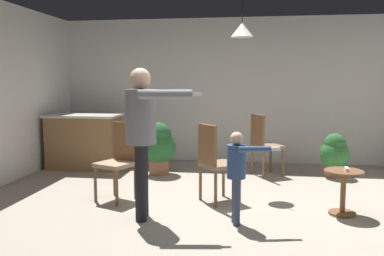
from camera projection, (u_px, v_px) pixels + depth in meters
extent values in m
plane|color=#9E9384|center=(210.00, 214.00, 4.80)|extent=(7.68, 7.68, 0.00)
cube|color=silver|center=(228.00, 91.00, 7.79)|extent=(6.40, 0.10, 2.70)
cube|color=olive|center=(84.00, 143.00, 7.23)|extent=(1.20, 0.60, 0.91)
cube|color=beige|center=(83.00, 116.00, 7.18)|extent=(1.26, 0.66, 0.04)
cylinder|color=brown|center=(344.00, 172.00, 4.71)|extent=(0.44, 0.44, 0.03)
cylinder|color=brown|center=(343.00, 194.00, 4.74)|extent=(0.06, 0.06, 0.49)
cylinder|color=brown|center=(342.00, 213.00, 4.76)|extent=(0.31, 0.31, 0.03)
cylinder|color=black|center=(143.00, 180.00, 4.67)|extent=(0.12, 0.12, 0.85)
cylinder|color=black|center=(141.00, 184.00, 4.50)|extent=(0.12, 0.12, 0.85)
cylinder|color=slate|center=(141.00, 117.00, 4.50)|extent=(0.34, 0.34, 0.60)
sphere|color=#D8AD8C|center=(140.00, 79.00, 4.45)|extent=(0.23, 0.23, 0.23)
cylinder|color=slate|center=(143.00, 118.00, 4.70)|extent=(0.10, 0.10, 0.56)
cylinder|color=slate|center=(165.00, 94.00, 4.28)|extent=(0.57, 0.18, 0.10)
cube|color=white|center=(195.00, 94.00, 4.27)|extent=(0.13, 0.05, 0.04)
cylinder|color=#384260|center=(235.00, 200.00, 4.48)|extent=(0.07, 0.07, 0.51)
cylinder|color=#384260|center=(237.00, 203.00, 4.37)|extent=(0.07, 0.07, 0.51)
cylinder|color=navy|center=(236.00, 161.00, 4.38)|extent=(0.20, 0.20, 0.36)
sphere|color=#D8AD8C|center=(237.00, 138.00, 4.35)|extent=(0.14, 0.14, 0.14)
cylinder|color=navy|center=(235.00, 161.00, 4.49)|extent=(0.06, 0.06, 0.34)
cylinder|color=navy|center=(255.00, 149.00, 4.25)|extent=(0.34, 0.13, 0.06)
cube|color=white|center=(274.00, 149.00, 4.27)|extent=(0.13, 0.06, 0.04)
cylinder|color=brown|center=(200.00, 183.00, 5.33)|extent=(0.04, 0.04, 0.45)
cylinder|color=brown|center=(216.00, 189.00, 5.02)|extent=(0.04, 0.04, 0.45)
cylinder|color=brown|center=(223.00, 179.00, 5.51)|extent=(0.04, 0.04, 0.45)
cylinder|color=brown|center=(240.00, 185.00, 5.20)|extent=(0.04, 0.04, 0.45)
cube|color=#7F664C|center=(220.00, 165.00, 5.24)|extent=(0.59, 0.59, 0.05)
cube|color=brown|center=(207.00, 145.00, 5.11)|extent=(0.27, 0.32, 0.50)
cylinder|color=brown|center=(135.00, 182.00, 5.36)|extent=(0.04, 0.04, 0.45)
cylinder|color=brown|center=(115.00, 179.00, 5.55)|extent=(0.04, 0.04, 0.45)
cylinder|color=brown|center=(117.00, 188.00, 5.06)|extent=(0.04, 0.04, 0.45)
cylinder|color=brown|center=(95.00, 184.00, 5.25)|extent=(0.04, 0.04, 0.45)
cube|color=#997F60|center=(115.00, 164.00, 5.28)|extent=(0.55, 0.55, 0.05)
cube|color=brown|center=(125.00, 141.00, 5.41)|extent=(0.36, 0.19, 0.50)
cylinder|color=brown|center=(252.00, 160.00, 6.83)|extent=(0.04, 0.04, 0.45)
cylinder|color=brown|center=(263.00, 164.00, 6.49)|extent=(0.04, 0.04, 0.45)
cylinder|color=brown|center=(271.00, 159.00, 6.96)|extent=(0.04, 0.04, 0.45)
cylinder|color=brown|center=(283.00, 163.00, 6.62)|extent=(0.04, 0.04, 0.45)
cube|color=#7F664C|center=(267.00, 146.00, 6.70)|extent=(0.57, 0.57, 0.05)
cube|color=brown|center=(258.00, 130.00, 6.60)|extent=(0.22, 0.35, 0.50)
cylinder|color=brown|center=(159.00, 166.00, 6.81)|extent=(0.33, 0.33, 0.26)
sphere|color=#235B2D|center=(159.00, 147.00, 6.78)|extent=(0.56, 0.56, 0.56)
sphere|color=#235B2D|center=(159.00, 135.00, 6.75)|extent=(0.42, 0.42, 0.42)
cylinder|color=brown|center=(334.00, 171.00, 6.61)|extent=(0.27, 0.27, 0.21)
sphere|color=#2D6B33|center=(334.00, 154.00, 6.57)|extent=(0.46, 0.46, 0.46)
sphere|color=#2D6B33|center=(335.00, 144.00, 6.56)|extent=(0.35, 0.35, 0.35)
cube|color=white|center=(347.00, 169.00, 4.70)|extent=(0.05, 0.13, 0.04)
cone|color=silver|center=(242.00, 30.00, 5.80)|extent=(0.32, 0.32, 0.20)
cylinder|color=black|center=(242.00, 10.00, 5.77)|extent=(0.01, 0.01, 0.36)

